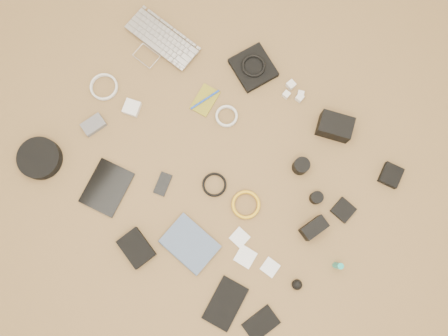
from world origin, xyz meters
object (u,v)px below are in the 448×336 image
Objects in this scene: tablet at (107,188)px; headphone_case at (40,158)px; laptop at (156,47)px; paperback at (177,259)px; dslr_camera at (335,126)px; phone at (163,184)px.

headphone_case is at bearing -177.58° from tablet.
paperback is at bearing -44.46° from laptop.
dslr_camera is 1.32m from headphone_case.
laptop is 0.69m from tablet.
headphone_case reaches higher than laptop.
dslr_camera is at bearing 12.80° from laptop.
headphone_case is 0.75m from paperback.
tablet is 0.32m from headphone_case.
laptop is at bearing 82.97° from headphone_case.
laptop is 2.42× the size of dslr_camera.
paperback is (-0.23, -0.88, -0.03)m from dslr_camera.
headphone_case is 0.85× the size of paperback.
dslr_camera is 1.05m from tablet.
dslr_camera is at bearing 39.24° from phone.
headphone_case reaches higher than paperback.
paperback is (0.67, -0.72, -0.00)m from laptop.
laptop reaches higher than tablet.
phone is at bearing 53.10° from paperback.
paperback is (0.75, 0.01, -0.01)m from headphone_case.
dslr_camera is 0.66× the size of paperback.
dslr_camera reaches higher than laptop.
paperback is at bearing 0.52° from headphone_case.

